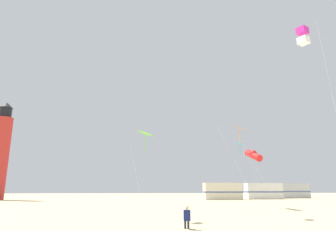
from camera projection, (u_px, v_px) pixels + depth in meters
kite_flyer_standing at (187, 217)px, 14.95m from camera, size 0.36×0.53×1.16m
kite_diamond_orange at (239, 131)px, 22.20m from camera, size 2.59×2.51×6.62m
kite_diamond_cyan at (241, 146)px, 33.10m from camera, size 3.13×3.09×7.03m
kite_box_magenta at (303, 36)px, 19.32m from camera, size 2.32×2.32×12.26m
kite_tube_scarlet at (253, 155)px, 30.35m from camera, size 3.33×3.23×5.98m
kite_diamond_lime at (145, 136)px, 20.15m from camera, size 1.78×1.78×5.83m
lighthouse_distant at (0, 153)px, 50.78m from camera, size 2.80×2.80×16.80m
rv_van_cream at (222, 191)px, 50.69m from camera, size 6.45×2.36×2.80m
rv_van_white at (263, 191)px, 53.21m from camera, size 6.45×2.36×2.80m
rv_van_silver at (292, 191)px, 58.03m from camera, size 6.46×2.41×2.80m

